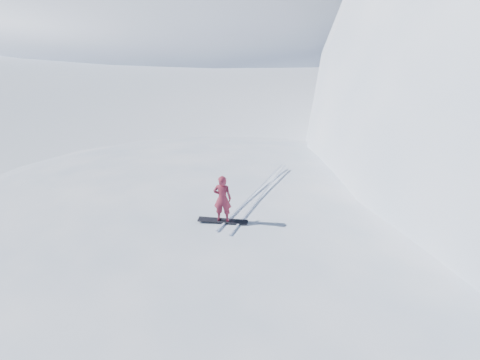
# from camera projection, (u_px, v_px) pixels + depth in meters

# --- Properties ---
(ground) EXTENTS (400.00, 400.00, 0.00)m
(ground) POSITION_uv_depth(u_px,v_px,m) (236.00, 352.00, 12.07)
(ground) COLOR white
(ground) RESTS_ON ground
(near_ridge) EXTENTS (36.00, 28.00, 4.80)m
(near_ridge) POSITION_uv_depth(u_px,v_px,m) (314.00, 306.00, 13.81)
(near_ridge) COLOR white
(near_ridge) RESTS_ON ground
(far_ridge_a) EXTENTS (120.00, 70.00, 28.00)m
(far_ridge_a) POSITION_uv_depth(u_px,v_px,m) (129.00, 32.00, 92.93)
(far_ridge_a) COLOR white
(far_ridge_a) RESTS_ON ground
(far_ridge_c) EXTENTS (140.00, 90.00, 36.00)m
(far_ridge_c) POSITION_uv_depth(u_px,v_px,m) (346.00, 23.00, 115.15)
(far_ridge_c) COLOR white
(far_ridge_c) RESTS_ON ground
(wind_bumps) EXTENTS (16.00, 14.40, 1.00)m
(wind_bumps) POSITION_uv_depth(u_px,v_px,m) (259.00, 303.00, 13.94)
(wind_bumps) COLOR white
(wind_bumps) RESTS_ON ground
(snowboard) EXTENTS (1.61, 1.00, 0.03)m
(snowboard) POSITION_uv_depth(u_px,v_px,m) (223.00, 221.00, 13.99)
(snowboard) COLOR black
(snowboard) RESTS_ON near_ridge
(snowboarder) EXTENTS (0.69, 0.60, 1.59)m
(snowboarder) POSITION_uv_depth(u_px,v_px,m) (222.00, 199.00, 13.65)
(snowboarder) COLOR maroon
(snowboarder) RESTS_ON snowboard
(vapor_plume) EXTENTS (11.01, 8.80, 7.70)m
(vapor_plume) POSITION_uv_depth(u_px,v_px,m) (128.00, 43.00, 74.84)
(vapor_plume) COLOR white
(vapor_plume) RESTS_ON ground
(board_tracks) EXTENTS (1.51, 5.93, 0.04)m
(board_tracks) POSITION_uv_depth(u_px,v_px,m) (258.00, 193.00, 15.80)
(board_tracks) COLOR silver
(board_tracks) RESTS_ON ground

